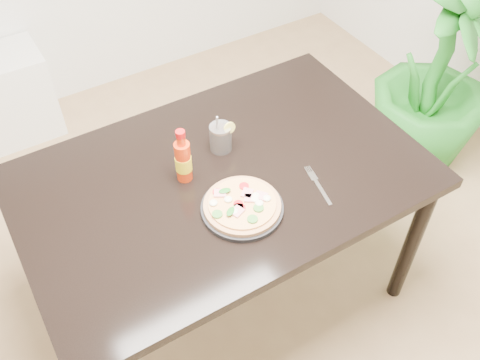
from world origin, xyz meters
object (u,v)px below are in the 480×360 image
dining_table (223,190)px  houseplant (437,77)px  hot_sauce_bottle (183,160)px  plate (242,208)px  cola_cup (221,138)px  pizza (242,204)px  fork (318,184)px

dining_table → houseplant: bearing=9.6°
hot_sauce_bottle → dining_table: bearing=-23.9°
plate → cola_cup: bearing=73.4°
plate → houseplant: houseplant is taller
plate → hot_sauce_bottle: size_ratio=1.27×
pizza → cola_cup: size_ratio=1.45×
cola_cup → houseplant: (1.28, 0.11, -0.28)m
dining_table → cola_cup: 0.19m
fork → plate: bearing=-176.0°
plate → fork: bearing=-7.5°
plate → houseplant: size_ratio=0.26×
pizza → hot_sauce_bottle: 0.25m
pizza → cola_cup: (0.09, 0.29, 0.02)m
pizza → hot_sauce_bottle: bearing=112.4°
dining_table → pizza: bearing=-98.0°
houseplant → cola_cup: bearing=-175.1°
houseplant → plate: bearing=-163.6°
dining_table → plate: plate is taller
cola_cup → houseplant: bearing=4.9°
cola_cup → fork: 0.38m
hot_sauce_bottle → plate: bearing=-67.6°
pizza → hot_sauce_bottle: (-0.09, 0.23, 0.06)m
hot_sauce_bottle → fork: bearing=-35.3°
dining_table → hot_sauce_bottle: hot_sauce_bottle is taller
pizza → houseplant: size_ratio=0.24×
pizza → hot_sauce_bottle: hot_sauce_bottle is taller
dining_table → plate: size_ratio=5.19×
dining_table → plate: (-0.02, -0.17, 0.09)m
pizza → houseplant: houseplant is taller
cola_cup → houseplant: 1.31m
plate → hot_sauce_bottle: (-0.09, 0.23, 0.08)m
cola_cup → houseplant: houseplant is taller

